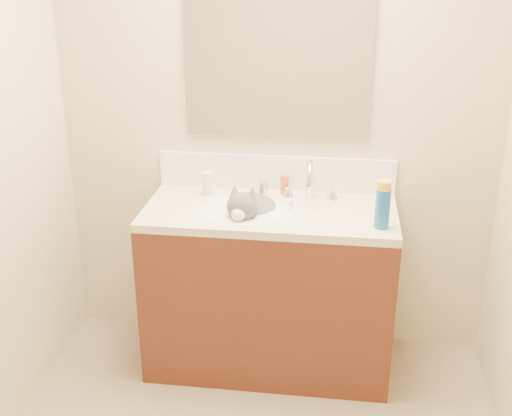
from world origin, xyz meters
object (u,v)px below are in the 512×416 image
(faucet, at_px, (310,184))
(silver_jar, at_px, (263,188))
(amber_bottle, at_px, (285,185))
(pill_bottle, at_px, (208,183))
(spray_can, at_px, (382,209))
(vanity_cabinet, at_px, (269,291))
(basin, at_px, (244,223))
(cat, at_px, (250,214))

(faucet, bearing_deg, silver_jar, 165.49)
(amber_bottle, bearing_deg, silver_jar, -179.75)
(pill_bottle, xyz_separation_m, spray_can, (0.84, -0.30, 0.03))
(vanity_cabinet, distance_m, silver_jar, 0.52)
(basin, xyz_separation_m, silver_jar, (0.06, 0.23, 0.10))
(cat, bearing_deg, silver_jar, 89.35)
(faucet, bearing_deg, pill_bottle, 178.23)
(basin, bearing_deg, vanity_cabinet, 14.04)
(basin, distance_m, pill_bottle, 0.31)
(faucet, relative_size, cat, 0.69)
(vanity_cabinet, relative_size, basin, 2.67)
(spray_can, bearing_deg, basin, 169.21)
(vanity_cabinet, distance_m, cat, 0.43)
(cat, xyz_separation_m, spray_can, (0.61, -0.15, 0.12))
(basin, relative_size, amber_bottle, 4.40)
(basin, bearing_deg, faucet, 29.12)
(cat, height_order, amber_bottle, cat)
(basin, height_order, faucet, faucet)
(cat, bearing_deg, spray_can, -4.32)
(spray_can, bearing_deg, vanity_cabinet, 163.65)
(faucet, height_order, silver_jar, faucet)
(basin, bearing_deg, pill_bottle, 138.96)
(silver_jar, height_order, amber_bottle, amber_bottle)
(pill_bottle, bearing_deg, cat, -32.80)
(amber_bottle, xyz_separation_m, spray_can, (0.46, -0.35, 0.04))
(pill_bottle, relative_size, spray_can, 0.64)
(pill_bottle, height_order, silver_jar, pill_bottle)
(faucet, relative_size, silver_jar, 4.62)
(silver_jar, bearing_deg, cat, -100.36)
(vanity_cabinet, bearing_deg, amber_bottle, 75.68)
(silver_jar, xyz_separation_m, spray_can, (0.57, -0.35, 0.06))
(basin, distance_m, faucet, 0.38)
(vanity_cabinet, relative_size, spray_can, 6.69)
(vanity_cabinet, bearing_deg, cat, 179.17)
(faucet, distance_m, amber_bottle, 0.15)
(cat, bearing_deg, amber_bottle, 63.34)
(basin, xyz_separation_m, cat, (0.03, 0.03, 0.04))
(cat, height_order, silver_jar, cat)
(cat, height_order, pill_bottle, cat)
(faucet, xyz_separation_m, pill_bottle, (-0.51, 0.02, -0.03))
(vanity_cabinet, relative_size, pill_bottle, 10.50)
(silver_jar, bearing_deg, pill_bottle, -170.37)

